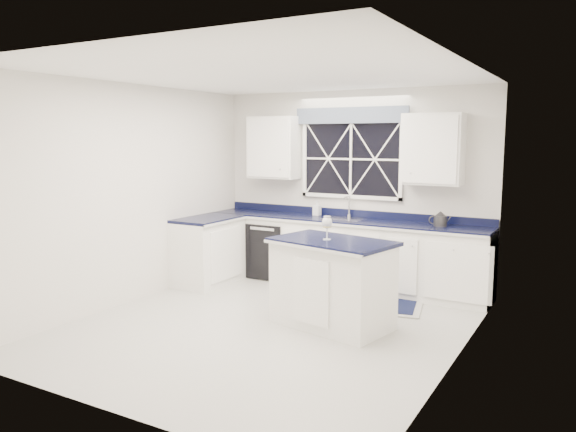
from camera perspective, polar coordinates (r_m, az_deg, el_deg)
The scene contains 13 objects.
ground at distance 6.26m, azimuth -1.95°, elevation -11.09°, with size 4.50×4.50×0.00m, color #A9A9A4.
back_wall at distance 7.96m, azimuth 6.50°, elevation 2.90°, with size 4.00×0.10×2.70m, color silver.
base_cabinets at distance 7.81m, azimuth 2.81°, elevation -3.84°, with size 3.99×1.60×0.90m.
countertop at distance 7.73m, azimuth 5.58°, elevation -0.44°, with size 3.98×0.64×0.04m, color black.
dishwasher at distance 8.32m, azimuth -1.42°, elevation -3.38°, with size 0.60×0.58×0.82m, color black.
window at distance 7.89m, azimuth 6.42°, elevation 6.35°, with size 1.65×0.09×1.26m.
upper_cabinets at distance 7.77m, azimuth 6.07°, elevation 6.85°, with size 3.10×0.34×0.90m.
faucet at distance 7.89m, azimuth 6.17°, elevation 1.02°, with size 0.05×0.20×0.30m.
island at distance 6.15m, azimuth 4.52°, elevation -6.79°, with size 1.41×1.02×0.96m.
rug at distance 7.13m, azimuth 7.61°, elevation -8.69°, with size 1.59×1.16×0.02m.
kettle at distance 7.29m, azimuth 15.19°, elevation -0.33°, with size 0.26×0.21×0.19m.
wine_glass at distance 6.02m, azimuth 3.99°, elevation -0.76°, with size 0.11×0.11×0.26m.
soap_bottle at distance 8.06m, azimuth 2.96°, elevation 0.83°, with size 0.10×0.10×0.21m, color silver.
Camera 1 is at (3.10, -5.05, 2.04)m, focal length 35.00 mm.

